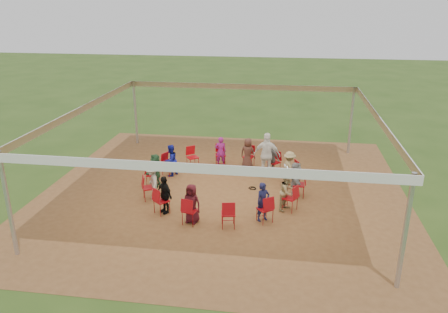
# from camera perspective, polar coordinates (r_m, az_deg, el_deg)

# --- Properties ---
(ground) EXTENTS (80.00, 80.00, 0.00)m
(ground) POSITION_cam_1_polar(r_m,az_deg,el_deg) (16.01, -0.04, -4.52)
(ground) COLOR #2E4A17
(ground) RESTS_ON ground
(dirt_patch) EXTENTS (13.00, 13.00, 0.00)m
(dirt_patch) POSITION_cam_1_polar(r_m,az_deg,el_deg) (16.01, -0.04, -4.50)
(dirt_patch) COLOR brown
(dirt_patch) RESTS_ON ground
(tent) EXTENTS (10.33, 10.33, 3.00)m
(tent) POSITION_cam_1_polar(r_m,az_deg,el_deg) (15.19, -0.04, 3.67)
(tent) COLOR #B2B2B7
(tent) RESTS_ON ground
(chair_0) EXTENTS (0.57, 0.56, 0.90)m
(chair_0) POSITION_cam_1_polar(r_m,az_deg,el_deg) (16.71, 8.87, -2.02)
(chair_0) COLOR #A90910
(chair_0) RESTS_ON ground
(chair_1) EXTENTS (0.60, 0.61, 0.90)m
(chair_1) POSITION_cam_1_polar(r_m,az_deg,el_deg) (17.60, 6.53, -0.76)
(chair_1) COLOR #A90910
(chair_1) RESTS_ON ground
(chair_2) EXTENTS (0.52, 0.53, 0.90)m
(chair_2) POSITION_cam_1_polar(r_m,az_deg,el_deg) (18.17, 3.25, 0.00)
(chair_2) COLOR #A90910
(chair_2) RESTS_ON ground
(chair_3) EXTENTS (0.50, 0.51, 0.90)m
(chair_3) POSITION_cam_1_polar(r_m,az_deg,el_deg) (18.34, -0.47, 0.22)
(chair_3) COLOR #A90910
(chair_3) RESTS_ON ground
(chair_4) EXTENTS (0.60, 0.60, 0.90)m
(chair_4) POSITION_cam_1_polar(r_m,az_deg,el_deg) (18.08, -4.13, -0.13)
(chair_4) COLOR #A90910
(chair_4) RESTS_ON ground
(chair_5) EXTENTS (0.58, 0.57, 0.90)m
(chair_5) POSITION_cam_1_polar(r_m,az_deg,el_deg) (17.43, -7.24, -1.01)
(chair_5) COLOR #A90910
(chair_5) RESTS_ON ground
(chair_6) EXTENTS (0.45, 0.43, 0.90)m
(chair_6) POSITION_cam_1_polar(r_m,az_deg,el_deg) (16.48, -9.30, -2.37)
(chair_6) COLOR #A90910
(chair_6) RESTS_ON ground
(chair_7) EXTENTS (0.57, 0.56, 0.90)m
(chair_7) POSITION_cam_1_polar(r_m,az_deg,el_deg) (15.38, -9.75, -4.04)
(chair_7) COLOR #A90910
(chair_7) RESTS_ON ground
(chair_8) EXTENTS (0.60, 0.61, 0.90)m
(chair_8) POSITION_cam_1_polar(r_m,az_deg,el_deg) (14.35, -8.15, -5.76)
(chair_8) COLOR #A90910
(chair_8) RESTS_ON ground
(chair_9) EXTENTS (0.52, 0.53, 0.90)m
(chair_9) POSITION_cam_1_polar(r_m,az_deg,el_deg) (13.62, -4.46, -7.07)
(chair_9) COLOR #A90910
(chair_9) RESTS_ON ground
(chair_10) EXTENTS (0.50, 0.51, 0.90)m
(chair_10) POSITION_cam_1_polar(r_m,az_deg,el_deg) (13.40, 0.55, -7.49)
(chair_10) COLOR #A90910
(chair_10) RESTS_ON ground
(chair_11) EXTENTS (0.60, 0.60, 0.90)m
(chair_11) POSITION_cam_1_polar(r_m,az_deg,el_deg) (13.75, 5.37, -6.83)
(chair_11) COLOR #A90910
(chair_11) RESTS_ON ground
(chair_12) EXTENTS (0.58, 0.57, 0.90)m
(chair_12) POSITION_cam_1_polar(r_m,az_deg,el_deg) (14.56, 8.62, -5.39)
(chair_12) COLOR #A90910
(chair_12) RESTS_ON ground
(chair_13) EXTENTS (0.45, 0.43, 0.90)m
(chair_13) POSITION_cam_1_polar(r_m,az_deg,el_deg) (15.63, 9.73, -3.65)
(chair_13) COLOR #A90910
(chair_13) RESTS_ON ground
(person_seated_0) EXTENTS (0.71, 0.91, 1.27)m
(person_seated_0) POSITION_cam_1_polar(r_m,az_deg,el_deg) (16.59, 8.53, -1.45)
(person_seated_0) COLOR tan
(person_seated_0) RESTS_ON ground
(person_seated_1) EXTENTS (0.81, 0.77, 1.27)m
(person_seated_1) POSITION_cam_1_polar(r_m,az_deg,el_deg) (17.45, 6.29, -0.27)
(person_seated_1) COLOR gray
(person_seated_1) RESTS_ON ground
(person_seated_2) EXTENTS (0.69, 0.49, 1.27)m
(person_seated_2) POSITION_cam_1_polar(r_m,az_deg,el_deg) (18.00, 3.13, 0.46)
(person_seated_2) COLOR #4E2E25
(person_seated_2) RESTS_ON ground
(person_seated_3) EXTENTS (0.51, 0.39, 1.27)m
(person_seated_3) POSITION_cam_1_polar(r_m,az_deg,el_deg) (18.16, -0.45, 0.66)
(person_seated_3) COLOR #8C1B78
(person_seated_3) RESTS_ON ground
(person_seated_4) EXTENTS (0.60, 0.71, 1.27)m
(person_seated_4) POSITION_cam_1_polar(r_m,az_deg,el_deg) (17.28, -6.98, -0.50)
(person_seated_4) COLOR #131B9B
(person_seated_4) RESTS_ON ground
(person_seated_5) EXTENTS (0.47, 1.19, 1.27)m
(person_seated_5) POSITION_cam_1_polar(r_m,az_deg,el_deg) (16.37, -8.94, -1.78)
(person_seated_5) COLOR #285332
(person_seated_5) RESTS_ON ground
(person_seated_6) EXTENTS (0.71, 0.91, 1.27)m
(person_seated_6) POSITION_cam_1_polar(r_m,az_deg,el_deg) (15.32, -9.35, -3.35)
(person_seated_6) COLOR #B7B2A1
(person_seated_6) RESTS_ON ground
(person_seated_7) EXTENTS (0.81, 0.77, 1.27)m
(person_seated_7) POSITION_cam_1_polar(r_m,az_deg,el_deg) (14.33, -7.79, -4.94)
(person_seated_7) COLOR black
(person_seated_7) RESTS_ON ground
(person_seated_8) EXTENTS (0.69, 0.49, 1.27)m
(person_seated_8) POSITION_cam_1_polar(r_m,az_deg,el_deg) (13.63, -4.26, -6.14)
(person_seated_8) COLOR #420F17
(person_seated_8) RESTS_ON ground
(person_seated_9) EXTENTS (0.55, 0.52, 1.27)m
(person_seated_9) POSITION_cam_1_polar(r_m,az_deg,el_deg) (13.75, 5.12, -5.93)
(person_seated_9) COLOR #16183F
(person_seated_9) RESTS_ON ground
(person_seated_10) EXTENTS (0.60, 0.71, 1.27)m
(person_seated_10) POSITION_cam_1_polar(r_m,az_deg,el_deg) (14.53, 8.24, -4.59)
(person_seated_10) COLOR tan
(person_seated_10) RESTS_ON ground
(person_seated_11) EXTENTS (0.47, 1.19, 1.27)m
(person_seated_11) POSITION_cam_1_polar(r_m,az_deg,el_deg) (15.56, 9.33, -2.97)
(person_seated_11) COLOR gray
(person_seated_11) RESTS_ON ground
(standing_person) EXTENTS (1.08, 0.61, 1.79)m
(standing_person) POSITION_cam_1_polar(r_m,az_deg,el_deg) (17.05, 5.64, 0.20)
(standing_person) COLOR white
(standing_person) RESTS_ON ground
(cable_coil) EXTENTS (0.33, 0.33, 0.03)m
(cable_coil) POSITION_cam_1_polar(r_m,az_deg,el_deg) (16.22, 3.76, -4.16)
(cable_coil) COLOR black
(cable_coil) RESTS_ON ground
(laptop) EXTENTS (0.38, 0.41, 0.23)m
(laptop) POSITION_cam_1_polar(r_m,az_deg,el_deg) (16.54, 8.02, -1.62)
(laptop) COLOR #B7B7BC
(laptop) RESTS_ON ground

